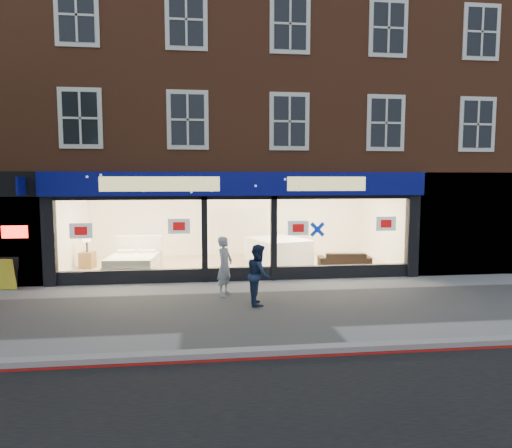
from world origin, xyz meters
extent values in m
plane|color=gray|center=(0.00, 0.00, 0.00)|extent=(120.00, 120.00, 0.00)
cube|color=#8C0A07|center=(0.00, -3.10, 0.01)|extent=(60.00, 0.10, 0.01)
cube|color=gray|center=(0.00, -2.90, 0.06)|extent=(60.00, 0.25, 0.12)
cube|color=tan|center=(0.00, 5.25, 0.05)|extent=(11.00, 4.50, 0.10)
cube|color=brown|center=(0.00, 7.00, 6.65)|extent=(19.00, 8.00, 6.70)
cube|color=#070B6D|center=(0.00, 2.88, 2.95)|extent=(11.40, 0.28, 0.70)
cube|color=black|center=(0.00, 3.08, 0.20)|extent=(11.00, 0.18, 0.40)
cube|color=black|center=(-5.50, 3.05, 1.30)|extent=(0.35, 0.30, 2.60)
cube|color=black|center=(5.50, 3.05, 1.30)|extent=(0.35, 0.30, 2.60)
cube|color=white|center=(-3.25, 3.00, 1.45)|extent=(4.20, 0.02, 2.10)
cube|color=white|center=(3.25, 3.00, 1.45)|extent=(4.20, 0.02, 2.10)
cube|color=white|center=(0.00, 3.25, 1.15)|extent=(1.80, 0.02, 2.10)
cube|color=silver|center=(0.00, 7.50, 1.30)|extent=(11.00, 0.20, 2.60)
cube|color=#FFEAC6|center=(0.00, 5.25, 2.60)|extent=(11.00, 4.50, 0.12)
cube|color=#FF140C|center=(-6.40, 2.95, 1.60)|extent=(0.70, 0.04, 0.35)
cube|color=black|center=(7.50, 3.20, 1.65)|extent=(4.00, 0.40, 3.30)
cube|color=white|center=(-3.35, 4.20, 0.26)|extent=(1.66, 1.91, 0.31)
cube|color=white|center=(-3.35, 4.20, 0.53)|extent=(1.59, 1.83, 0.22)
cube|color=white|center=(-3.28, 5.15, 0.64)|extent=(1.61, 0.24, 1.08)
cube|color=white|center=(-3.64, 4.87, 0.69)|extent=(0.60, 0.33, 0.11)
cube|color=white|center=(-2.97, 4.82, 0.69)|extent=(0.60, 0.33, 0.11)
cube|color=brown|center=(-4.97, 5.14, 0.38)|extent=(0.52, 0.52, 0.55)
cube|color=white|center=(1.60, 5.51, 0.24)|extent=(2.32, 2.60, 0.28)
cube|color=white|center=(1.60, 5.51, 0.53)|extent=(2.32, 2.60, 0.28)
cube|color=white|center=(1.60, 5.51, 0.81)|extent=(2.32, 2.60, 0.28)
imported|color=black|center=(3.70, 4.29, 0.36)|extent=(1.83, 0.88, 0.51)
cube|color=yellow|center=(-6.59, 2.70, 0.45)|extent=(0.64, 0.46, 0.91)
imported|color=#9C9EA3|center=(-0.54, 1.35, 0.79)|extent=(0.61, 0.69, 1.58)
imported|color=#182745|center=(0.24, 0.34, 0.75)|extent=(0.58, 0.74, 1.50)
camera|label=1|loc=(-1.16, -10.60, 3.08)|focal=32.00mm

